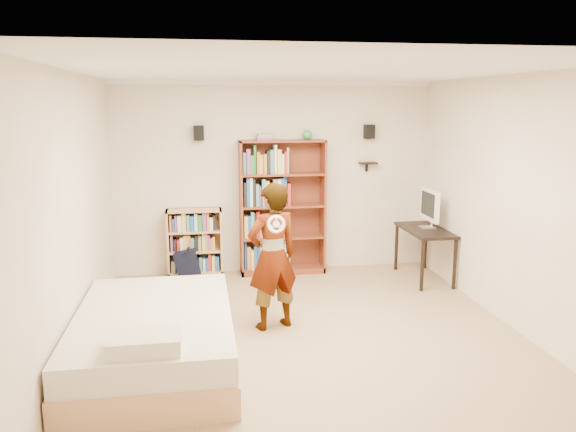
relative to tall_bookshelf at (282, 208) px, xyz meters
name	(u,v)px	position (x,y,z in m)	size (l,w,h in m)	color
ground	(307,338)	(-0.09, -2.33, -0.95)	(4.50, 5.00, 0.01)	tan
room_shell	(309,169)	(-0.09, -2.33, 0.81)	(4.52, 5.02, 2.71)	white
crown_molding	(309,74)	(-0.09, -2.33, 1.72)	(4.50, 5.00, 0.06)	white
speaker_left	(199,133)	(-1.14, 0.07, 1.05)	(0.14, 0.12, 0.20)	black
speaker_right	(369,132)	(1.26, 0.07, 1.05)	(0.14, 0.12, 0.20)	black
wall_shelf	(368,163)	(1.26, 0.08, 0.60)	(0.25, 0.16, 0.03)	black
tall_bookshelf	(282,208)	(0.00, 0.00, 0.00)	(1.20, 0.35, 1.90)	brown
low_bookshelf	(195,243)	(-1.24, 0.03, -0.47)	(0.76, 0.29, 0.95)	tan
computer_desk	(424,254)	(1.88, -0.62, -0.59)	(0.52, 1.04, 0.71)	black
imac	(428,209)	(1.93, -0.57, 0.03)	(0.11, 0.54, 0.54)	white
daybed	(155,331)	(-1.60, -2.69, -0.62)	(1.43, 2.20, 0.65)	silver
person	(273,257)	(-0.40, -1.99, -0.15)	(0.58, 0.38, 1.59)	black
wii_wheel	(276,224)	(-0.40, -2.28, 0.26)	(0.18, 0.18, 0.03)	white
navy_bag	(187,265)	(-1.35, -0.16, -0.73)	(0.32, 0.21, 0.43)	black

